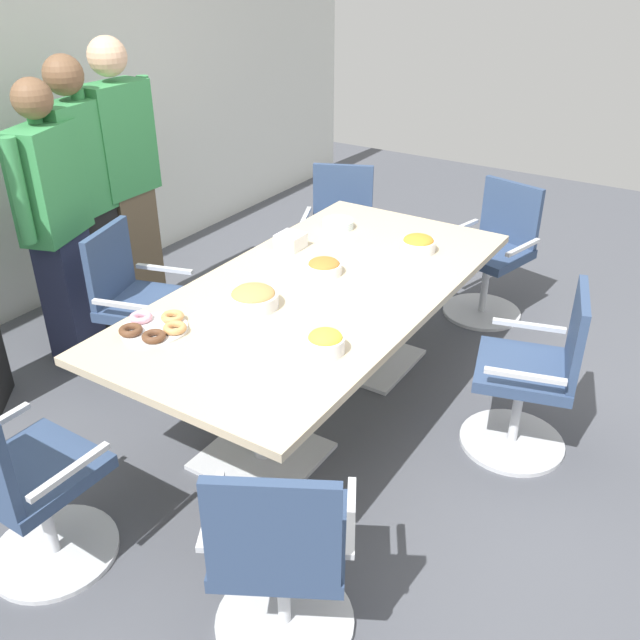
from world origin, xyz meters
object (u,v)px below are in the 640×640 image
office_chair_3 (340,238)px  napkin_pile (291,241)px  office_chair_2 (492,259)px  snack_bowl_chips_yellow (325,342)px  office_chair_5 (26,490)px  conference_table (320,308)px  person_standing_1 (57,224)px  snack_bowl_chips_orange (418,244)px  snack_bowl_cookies (253,297)px  person_standing_2 (85,200)px  office_chair_0 (280,560)px  office_chair_4 (140,312)px  donut_platter (154,327)px  person_standing_3 (124,179)px  snack_bowl_pretzels (324,266)px  office_chair_1 (533,381)px  plate_stack (338,224)px

office_chair_3 → napkin_pile: office_chair_3 is taller
office_chair_2 → snack_bowl_chips_yellow: size_ratio=5.30×
office_chair_5 → office_chair_3: bearing=96.2°
conference_table → person_standing_1: size_ratio=1.41×
office_chair_2 → snack_bowl_chips_orange: bearing=93.7°
office_chair_2 → snack_bowl_cookies: office_chair_2 is taller
person_standing_2 → conference_table: bearing=84.2°
napkin_pile → office_chair_0: bearing=-146.8°
office_chair_4 → office_chair_5: (-1.33, -0.71, 0.00)m
office_chair_4 → donut_platter: size_ratio=2.90×
snack_bowl_chips_yellow → person_standing_3: bearing=68.2°
snack_bowl_cookies → donut_platter: size_ratio=0.78×
office_chair_3 → snack_bowl_pretzels: office_chair_3 is taller
office_chair_1 → napkin_pile: size_ratio=6.27×
office_chair_1 → person_standing_2: (-0.32, 2.76, 0.52)m
person_standing_2 → snack_bowl_chips_yellow: 2.09m
person_standing_3 → snack_bowl_cookies: bearing=66.0°
conference_table → snack_bowl_chips_yellow: (-0.53, -0.36, 0.17)m
office_chair_2 → plate_stack: bearing=62.5°
snack_bowl_cookies → plate_stack: bearing=9.6°
office_chair_0 → snack_bowl_chips_yellow: bearing=82.6°
office_chair_0 → donut_platter: bearing=124.4°
snack_bowl_chips_orange → snack_bowl_chips_yellow: bearing=-173.8°
snack_bowl_cookies → person_standing_2: bearing=78.8°
conference_table → snack_bowl_chips_yellow: 0.67m
conference_table → office_chair_4: office_chair_4 is taller
office_chair_1 → office_chair_4: same height
conference_table → person_standing_2: person_standing_2 is taller
office_chair_4 → snack_bowl_cookies: office_chair_4 is taller
snack_bowl_chips_yellow → napkin_pile: snack_bowl_chips_yellow is taller
office_chair_3 → person_standing_3: (-1.05, 1.01, 0.56)m
snack_bowl_pretzels → office_chair_0: bearing=-153.2°
office_chair_3 → snack_bowl_chips_yellow: bearing=95.2°
snack_bowl_chips_yellow → snack_bowl_cookies: bearing=71.8°
office_chair_2 → person_standing_2: person_standing_2 is taller
office_chair_1 → snack_bowl_chips_orange: (0.43, 0.86, 0.39)m
office_chair_3 → person_standing_2: (-1.40, 1.00, 0.52)m
person_standing_3 → snack_bowl_chips_orange: size_ratio=9.19×
office_chair_5 → snack_bowl_pretzels: 1.81m
office_chair_3 → office_chair_5: 2.94m
donut_platter → office_chair_5: bearing=-179.2°
office_chair_3 → person_standing_2: 1.79m
snack_bowl_cookies → donut_platter: (-0.44, 0.24, -0.03)m
office_chair_0 → napkin_pile: (1.68, 1.10, 0.39)m
office_chair_2 → office_chair_0: bearing=109.7°
office_chair_3 → snack_bowl_chips_orange: 1.18m
snack_bowl_chips_orange → plate_stack: snack_bowl_chips_orange is taller
conference_table → office_chair_5: bearing=166.4°
person_standing_3 → snack_bowl_chips_yellow: bearing=67.2°
office_chair_1 → person_standing_2: size_ratio=0.51×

